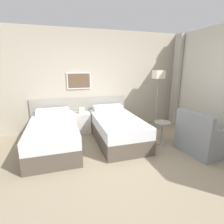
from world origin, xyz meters
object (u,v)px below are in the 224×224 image
(side_table, at_px, (162,129))
(armchair, at_px, (203,139))
(nightstand, at_px, (82,122))
(floor_lamp, at_px, (158,79))
(bed_near_door, at_px, (54,134))
(bed_near_window, at_px, (116,128))

(side_table, height_order, armchair, armchair)
(nightstand, distance_m, floor_lamp, 2.41)
(bed_near_door, xyz_separation_m, bed_near_window, (1.45, 0.00, 0.00))
(side_table, bearing_deg, nightstand, 142.86)
(bed_near_door, bearing_deg, bed_near_window, 0.00)
(nightstand, relative_size, armchair, 0.73)
(armchair, bearing_deg, side_table, 36.29)
(bed_near_window, distance_m, floor_lamp, 1.85)
(nightstand, bearing_deg, bed_near_door, -134.73)
(bed_near_window, height_order, armchair, armchair)
(bed_near_door, height_order, floor_lamp, floor_lamp)
(side_table, distance_m, armchair, 0.86)
(side_table, bearing_deg, bed_near_door, 167.53)
(bed_near_window, distance_m, nightstand, 1.03)
(bed_near_door, height_order, bed_near_window, same)
(bed_near_door, height_order, side_table, bed_near_door)
(nightstand, height_order, floor_lamp, floor_lamp)
(armchair, bearing_deg, bed_near_window, 46.30)
(bed_near_door, distance_m, armchair, 3.19)
(bed_near_door, relative_size, nightstand, 2.93)
(bed_near_window, distance_m, side_table, 1.08)
(nightstand, bearing_deg, side_table, -37.14)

